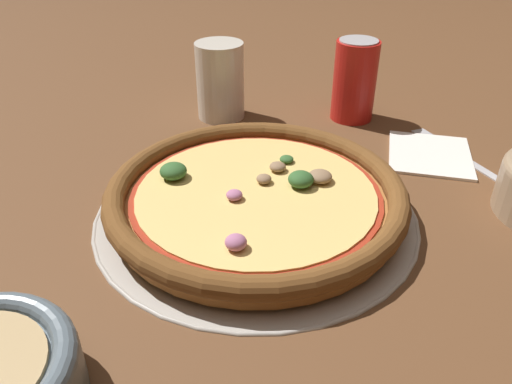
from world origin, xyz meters
The scene contains 7 objects.
ground_plane centered at (0.00, 0.00, 0.00)m, with size 3.00×3.00×0.00m, color brown.
pizza_tray centered at (0.00, 0.00, 0.00)m, with size 0.37×0.37×0.01m.
pizza centered at (0.00, 0.00, 0.02)m, with size 0.34×0.34×0.04m.
drinking_cup centered at (-0.28, -0.02, 0.06)m, with size 0.07×0.07×0.12m.
napkin centered at (-0.11, 0.26, 0.00)m, with size 0.15×0.14×0.01m.
fork centered at (-0.12, 0.29, 0.00)m, with size 0.18×0.07×0.00m.
beverage_can centered at (-0.25, 0.18, 0.06)m, with size 0.07×0.07×0.12m.
Camera 1 is at (0.47, -0.05, 0.33)m, focal length 35.00 mm.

